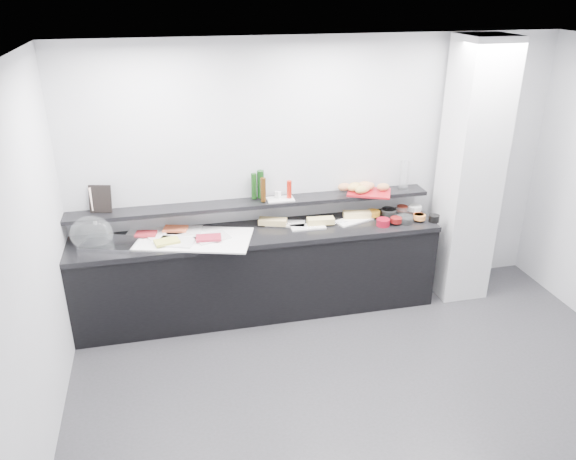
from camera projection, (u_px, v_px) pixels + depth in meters
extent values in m
plane|color=#2D2D30|center=(383.00, 410.00, 4.49)|extent=(5.00, 5.00, 0.00)
cube|color=#B5B8BD|center=(319.00, 173.00, 5.72)|extent=(5.00, 0.02, 2.70)
plane|color=white|center=(414.00, 62.00, 3.39)|extent=(5.00, 5.00, 0.00)
cube|color=silver|center=(470.00, 174.00, 5.72)|extent=(0.50, 0.50, 2.70)
cube|color=black|center=(259.00, 274.00, 5.69)|extent=(3.60, 0.60, 0.85)
cube|color=black|center=(258.00, 234.00, 5.51)|extent=(3.62, 0.62, 0.05)
cube|color=black|center=(254.00, 203.00, 5.56)|extent=(3.60, 0.25, 0.04)
cube|color=#B6B8BD|center=(110.00, 244.00, 5.20)|extent=(0.57, 0.46, 0.04)
ellipsoid|color=white|center=(92.00, 234.00, 5.15)|extent=(0.40, 0.28, 0.34)
cube|color=white|center=(187.00, 239.00, 5.33)|extent=(1.32, 0.90, 0.01)
cube|color=white|center=(164.00, 233.00, 5.40)|extent=(0.38, 0.31, 0.01)
cube|color=maroon|center=(146.00, 234.00, 5.35)|extent=(0.22, 0.16, 0.02)
cube|color=silver|center=(185.00, 231.00, 5.46)|extent=(0.37, 0.28, 0.01)
cube|color=#FA6133|center=(176.00, 229.00, 5.46)|extent=(0.26, 0.20, 0.02)
cube|color=silver|center=(176.00, 242.00, 5.23)|extent=(0.40, 0.33, 0.01)
cube|color=#D1CE51|center=(167.00, 241.00, 5.19)|extent=(0.25, 0.19, 0.02)
cube|color=silver|center=(212.00, 237.00, 5.32)|extent=(0.37, 0.30, 0.01)
cube|color=maroon|center=(209.00, 238.00, 5.27)|extent=(0.25, 0.17, 0.02)
cube|color=white|center=(285.00, 223.00, 5.66)|extent=(0.43, 0.28, 0.01)
cube|color=tan|center=(273.00, 222.00, 5.61)|extent=(0.30, 0.20, 0.06)
cylinder|color=silver|center=(284.00, 224.00, 5.61)|extent=(0.15, 0.06, 0.01)
cube|color=silver|center=(308.00, 227.00, 5.58)|extent=(0.35, 0.15, 0.01)
cube|color=#D5BF6F|center=(321.00, 221.00, 5.63)|extent=(0.28, 0.13, 0.06)
cylinder|color=#ABAEB2|center=(308.00, 228.00, 5.53)|extent=(0.16, 0.04, 0.01)
cube|color=white|center=(354.00, 220.00, 5.74)|extent=(0.43, 0.30, 0.01)
cube|color=#E6C478|center=(357.00, 214.00, 5.78)|extent=(0.30, 0.16, 0.06)
cylinder|color=silver|center=(341.00, 223.00, 5.65)|extent=(0.16, 0.04, 0.01)
cylinder|color=white|center=(389.00, 213.00, 5.83)|extent=(0.19, 0.19, 0.07)
cylinder|color=orange|center=(373.00, 213.00, 5.81)|extent=(0.14, 0.14, 0.05)
cylinder|color=black|center=(389.00, 212.00, 5.87)|extent=(0.16, 0.16, 0.07)
cylinder|color=#63190E|center=(402.00, 208.00, 5.93)|extent=(0.13, 0.13, 0.05)
cylinder|color=silver|center=(405.00, 212.00, 5.87)|extent=(0.23, 0.23, 0.07)
cylinder|color=white|center=(415.00, 208.00, 5.94)|extent=(0.15, 0.15, 0.05)
cylinder|color=maroon|center=(383.00, 222.00, 5.62)|extent=(0.15, 0.15, 0.07)
cylinder|color=#610E0D|center=(396.00, 220.00, 5.64)|extent=(0.15, 0.15, 0.05)
cylinder|color=silver|center=(405.00, 220.00, 5.68)|extent=(0.20, 0.20, 0.07)
cylinder|color=orange|center=(420.00, 217.00, 5.71)|extent=(0.15, 0.15, 0.05)
cylinder|color=black|center=(434.00, 218.00, 5.71)|extent=(0.14, 0.14, 0.07)
cylinder|color=#ED5720|center=(419.00, 216.00, 5.73)|extent=(0.11, 0.11, 0.05)
cube|color=black|center=(100.00, 199.00, 5.25)|extent=(0.22, 0.12, 0.26)
cube|color=beige|center=(99.00, 198.00, 5.27)|extent=(0.16, 0.09, 0.22)
cube|color=silver|center=(280.00, 199.00, 5.59)|extent=(0.27, 0.17, 0.01)
cylinder|color=#11370F|center=(254.00, 186.00, 5.54)|extent=(0.07, 0.07, 0.26)
cylinder|color=#3C230B|center=(263.00, 190.00, 5.47)|extent=(0.06, 0.06, 0.24)
cylinder|color=black|center=(261.00, 184.00, 5.56)|extent=(0.07, 0.07, 0.28)
cylinder|color=#A7170B|center=(289.00, 189.00, 5.57)|extent=(0.06, 0.06, 0.18)
cylinder|color=white|center=(279.00, 195.00, 5.58)|extent=(0.05, 0.05, 0.07)
cylinder|color=silver|center=(276.00, 195.00, 5.59)|extent=(0.04, 0.04, 0.07)
cube|color=maroon|center=(369.00, 192.00, 5.76)|extent=(0.52, 0.45, 0.02)
ellipsoid|color=#BE7948|center=(344.00, 187.00, 5.76)|extent=(0.14, 0.09, 0.08)
ellipsoid|color=#B08743|center=(356.00, 186.00, 5.78)|extent=(0.16, 0.12, 0.08)
ellipsoid|color=#CC874E|center=(364.00, 185.00, 5.81)|extent=(0.17, 0.12, 0.08)
ellipsoid|color=#B18D43|center=(362.00, 190.00, 5.69)|extent=(0.18, 0.15, 0.08)
ellipsoid|color=#B67845|center=(363.00, 189.00, 5.70)|extent=(0.17, 0.14, 0.08)
ellipsoid|color=#B67745|center=(383.00, 187.00, 5.76)|extent=(0.14, 0.10, 0.08)
ellipsoid|color=tan|center=(354.00, 188.00, 5.74)|extent=(0.16, 0.11, 0.08)
ellipsoid|color=#BE7748|center=(369.00, 186.00, 5.78)|extent=(0.15, 0.12, 0.08)
cylinder|color=silver|center=(404.00, 175.00, 5.82)|extent=(0.10, 0.10, 0.30)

